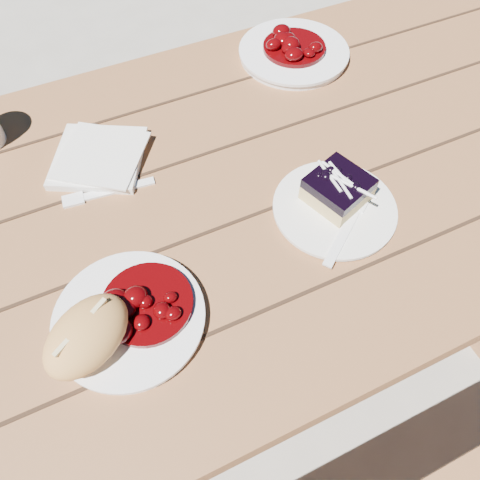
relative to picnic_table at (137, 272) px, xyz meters
name	(u,v)px	position (x,y,z in m)	size (l,w,h in m)	color
ground	(174,371)	(0.00, 0.00, -0.59)	(60.00, 60.00, 0.00)	#9D988E
picnic_table	(137,272)	(0.00, 0.00, 0.00)	(2.00, 1.55, 0.75)	brown
main_plate	(130,319)	(-0.04, -0.17, 0.17)	(0.21, 0.21, 0.02)	white
goulash_stew	(145,298)	(-0.01, -0.17, 0.20)	(0.13, 0.13, 0.04)	#4D0204
bread_roll	(87,336)	(-0.09, -0.19, 0.21)	(0.13, 0.08, 0.07)	#E1A256
dessert_plate	(334,209)	(0.33, -0.13, 0.17)	(0.20, 0.20, 0.01)	white
blueberry_cake	(338,189)	(0.34, -0.11, 0.20)	(0.11, 0.11, 0.05)	tan
fork_dessert	(343,236)	(0.31, -0.18, 0.17)	(0.03, 0.16, 0.01)	white
napkin_stack	(99,158)	(0.01, 0.15, 0.17)	(0.15, 0.15, 0.01)	white
fork_table	(118,189)	(0.02, 0.07, 0.16)	(0.03, 0.16, 0.01)	white
second_plate	(294,53)	(0.47, 0.27, 0.17)	(0.23, 0.23, 0.02)	white
second_stew	(295,41)	(0.47, 0.27, 0.20)	(0.13, 0.13, 0.04)	#4D0204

